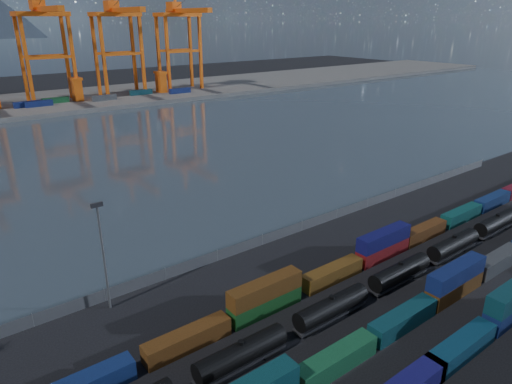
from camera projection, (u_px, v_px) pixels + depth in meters
ground at (384, 317)px, 64.67m from camera, size 700.00×700.00×0.00m
harbor_water at (111, 154)px, 142.62m from camera, size 700.00×700.00×0.00m
far_quay at (30, 104)px, 220.22m from camera, size 700.00×70.00×2.00m
container_row_mid at (397, 321)px, 61.13m from camera, size 141.18×2.48×5.29m
container_row_north at (393, 244)px, 81.99m from camera, size 128.53×2.42×5.17m
tanker_string at (368, 289)px, 67.90m from camera, size 121.28×2.75×3.93m
waterfront_fence at (262, 240)px, 85.10m from camera, size 160.12×0.12×2.20m
yard_light_mast at (103, 251)px, 63.64m from camera, size 1.60×0.40×16.60m
gantry_cranes at (1, 25)px, 198.28m from camera, size 198.16×44.47×60.23m
quay_containers at (10, 106)px, 202.37m from camera, size 172.58×10.99×2.60m
straddle_carriers at (27, 93)px, 208.95m from camera, size 140.00×7.00×11.10m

